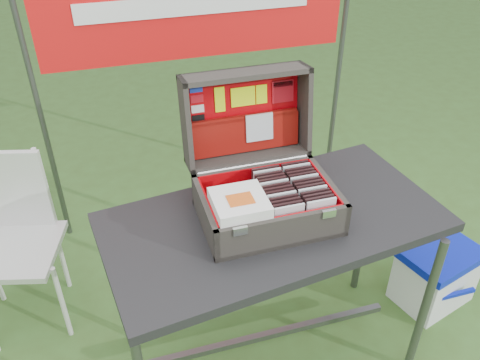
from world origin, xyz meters
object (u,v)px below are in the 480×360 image
object	(u,v)px
cardboard_box	(326,218)
chair	(15,253)
table	(270,292)
suitcase	(264,157)
cooler	(435,275)

from	to	relation	value
cardboard_box	chair	bearing A→B (deg)	157.99
chair	cardboard_box	bearing A→B (deg)	17.85
table	suitcase	xyz separation A→B (m)	(-0.03, 0.06, 0.64)
chair	cardboard_box	world-z (taller)	chair
table	cardboard_box	xyz separation A→B (m)	(0.58, 0.63, -0.22)
suitcase	cardboard_box	distance (m)	1.20
suitcase	chair	world-z (taller)	suitcase
suitcase	chair	distance (m)	1.28
cooler	chair	world-z (taller)	chair
table	suitcase	distance (m)	0.65
chair	suitcase	bearing A→B (deg)	-10.30
suitcase	cardboard_box	xyz separation A→B (m)	(0.60, 0.57, -0.87)
suitcase	cooler	size ratio (longest dim) A/B	1.38
table	cardboard_box	world-z (taller)	table
table	cooler	distance (m)	0.95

